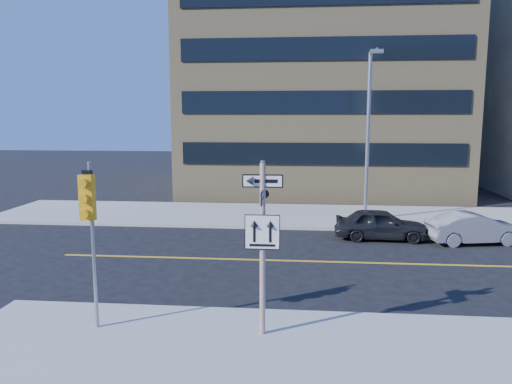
# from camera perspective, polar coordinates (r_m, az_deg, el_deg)

# --- Properties ---
(ground) EXTENTS (120.00, 120.00, 0.00)m
(ground) POSITION_cam_1_polar(r_m,az_deg,el_deg) (14.49, 1.54, -12.30)
(ground) COLOR black
(ground) RESTS_ON ground
(sign_pole) EXTENTS (0.92, 0.92, 4.06)m
(sign_pole) POSITION_cam_1_polar(r_m,az_deg,el_deg) (11.36, 0.75, -5.33)
(sign_pole) COLOR silver
(sign_pole) RESTS_ON near_sidewalk
(traffic_signal) EXTENTS (0.32, 0.45, 4.00)m
(traffic_signal) POSITION_cam_1_polar(r_m,az_deg,el_deg) (12.08, -18.58, -2.07)
(traffic_signal) COLOR gray
(traffic_signal) RESTS_ON near_sidewalk
(parked_car_a) EXTENTS (1.66, 3.90, 1.31)m
(parked_car_a) POSITION_cam_1_polar(r_m,az_deg,el_deg) (21.82, 14.06, -3.58)
(parked_car_a) COLOR black
(parked_car_a) RESTS_ON ground
(parked_car_b) EXTENTS (2.02, 4.03, 1.27)m
(parked_car_b) POSITION_cam_1_polar(r_m,az_deg,el_deg) (22.38, 23.69, -3.82)
(parked_car_b) COLOR gray
(parked_car_b) RESTS_ON ground
(streetlight_a) EXTENTS (0.55, 2.25, 8.00)m
(streetlight_a) POSITION_cam_1_polar(r_m,az_deg,el_deg) (24.47, 12.77, 7.44)
(streetlight_a) COLOR gray
(streetlight_a) RESTS_ON far_sidewalk
(building_brick) EXTENTS (18.00, 18.00, 18.00)m
(building_brick) POSITION_cam_1_polar(r_m,az_deg,el_deg) (38.71, 7.18, 14.24)
(building_brick) COLOR tan
(building_brick) RESTS_ON ground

